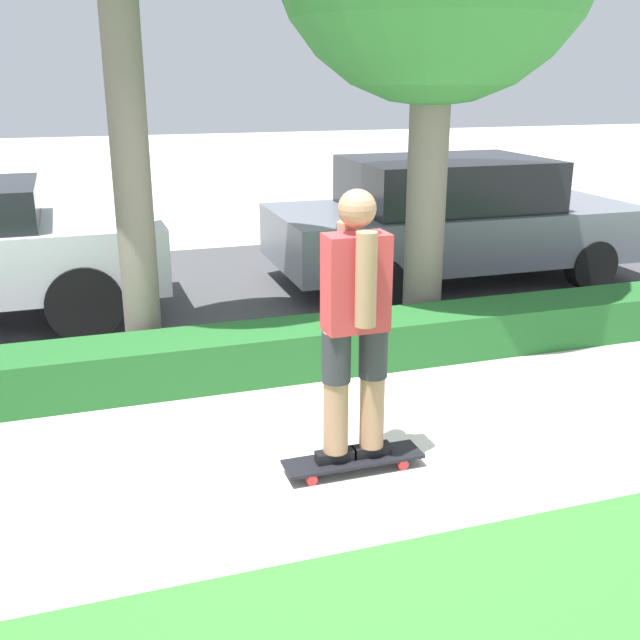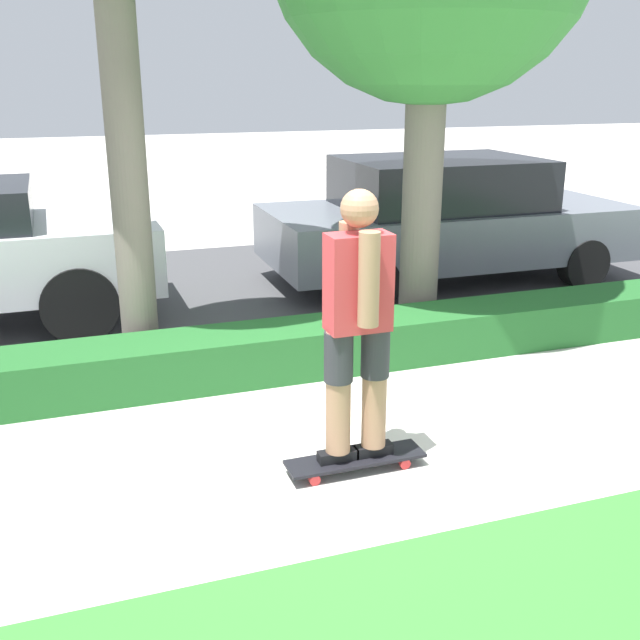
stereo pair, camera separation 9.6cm
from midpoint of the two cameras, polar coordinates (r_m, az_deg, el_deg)
name	(u,v)px [view 2 (the right image)]	position (r m, az deg, el deg)	size (l,w,h in m)	color
ground_plane	(352,457)	(5.15, 1.87, -10.37)	(60.00, 60.00, 0.00)	beige
street_asphalt	(221,294)	(8.92, -7.86, 1.98)	(12.94, 5.00, 0.01)	#474749
hedge_row	(284,350)	(6.45, -3.22, -2.32)	(12.94, 0.60, 0.41)	#236028
skateboard	(355,460)	(4.96, 2.15, -10.58)	(0.92, 0.24, 0.09)	black
skater_person	(358,322)	(4.58, 2.28, -0.13)	(0.51, 0.45, 1.74)	black
parked_car_middle	(445,219)	(9.43, 9.20, 7.63)	(4.49, 2.02, 1.52)	slate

